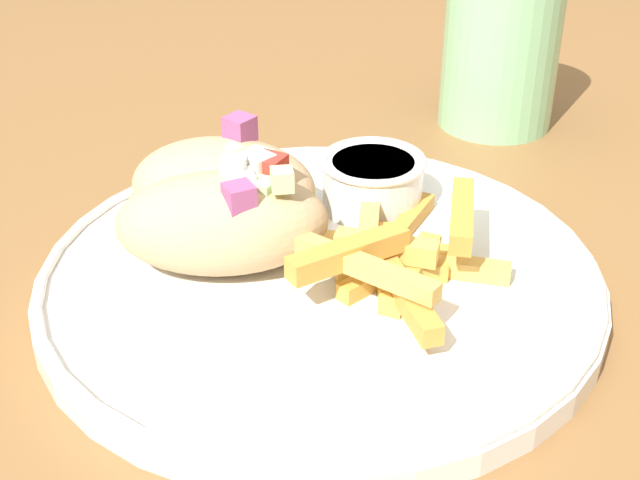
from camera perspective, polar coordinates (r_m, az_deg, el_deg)
table at (r=0.56m, az=-2.86°, el=-7.83°), size 1.32×1.32×0.73m
plate at (r=0.49m, az=0.00°, el=-2.42°), size 0.31×0.31×0.02m
pita_sandwich_near at (r=0.49m, az=-6.19°, el=1.21°), size 0.13×0.09×0.06m
pita_sandwich_far at (r=0.53m, az=-6.17°, el=3.49°), size 0.12×0.09×0.06m
fries_pile at (r=0.48m, az=4.87°, el=-0.90°), size 0.12×0.16×0.04m
sauce_ramekin at (r=0.55m, az=3.40°, el=3.91°), size 0.07×0.07×0.03m
water_glass at (r=0.70m, az=11.47°, el=11.74°), size 0.09×0.09×0.13m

